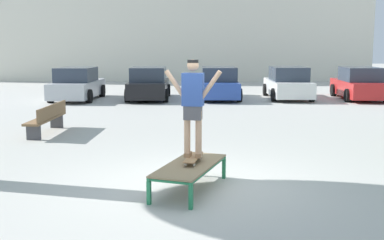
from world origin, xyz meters
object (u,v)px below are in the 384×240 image
at_px(skater, 195,101).
at_px(car_silver, 79,85).
at_px(car_black, 151,84).
at_px(car_white, 290,84).
at_px(skateboard, 195,158).
at_px(car_red, 362,85).
at_px(park_bench, 50,118).
at_px(skate_box, 192,167).
at_px(car_blue, 221,84).

relative_size(skater, car_silver, 0.40).
xyz_separation_m(car_black, car_white, (6.57, 0.27, 0.00)).
bearing_deg(skater, car_white, 72.70).
distance_m(skateboard, car_red, 16.24).
height_order(car_black, park_bench, car_black).
bearing_deg(park_bench, skater, -52.15).
height_order(skateboard, car_black, car_black).
bearing_deg(skate_box, skateboard, 70.37).
distance_m(car_blue, car_red, 6.57).
bearing_deg(car_black, car_silver, -175.63).
relative_size(skater, car_black, 0.40).
height_order(skateboard, car_silver, car_silver).
height_order(skate_box, park_bench, park_bench).
bearing_deg(car_black, car_white, 2.35).
relative_size(skateboard, car_white, 0.20).
height_order(car_white, car_red, same).
relative_size(car_silver, park_bench, 1.76).
height_order(skate_box, car_red, car_red).
xyz_separation_m(skater, car_white, (4.53, 14.53, -0.84)).
height_order(skater, car_blue, skater).
bearing_deg(car_blue, car_silver, -176.78).
height_order(car_blue, park_bench, car_blue).
distance_m(skater, car_blue, 14.45).
bearing_deg(car_blue, car_white, 2.63).
bearing_deg(car_red, skater, -118.75).
relative_size(skate_box, car_silver, 0.48).
relative_size(car_silver, car_red, 1.00).
height_order(car_black, car_blue, same).
relative_size(car_red, park_bench, 1.77).
bearing_deg(car_blue, skater, -94.93).
relative_size(skate_box, car_black, 0.48).
bearing_deg(skateboard, car_silver, 110.83).
bearing_deg(skateboard, car_black, 98.15).
distance_m(car_silver, park_bench, 8.79).
bearing_deg(car_silver, skateboard, -69.17).
bearing_deg(skateboard, car_white, 72.70).
bearing_deg(car_black, skateboard, -81.85).
bearing_deg(car_silver, car_blue, 3.22).
bearing_deg(car_blue, car_red, -1.23).
distance_m(skate_box, skater, 1.13).
xyz_separation_m(car_white, park_bench, (-8.65, -9.22, -0.24)).
height_order(skater, park_bench, skater).
bearing_deg(car_silver, park_bench, -82.11).
height_order(skateboard, park_bench, park_bench).
xyz_separation_m(skate_box, car_red, (7.86, 14.39, 0.28)).
bearing_deg(car_silver, skate_box, -69.57).
bearing_deg(car_blue, skate_box, -95.09).
bearing_deg(car_white, car_red, -5.08).
distance_m(skateboard, skater, 0.99).
xyz_separation_m(skate_box, car_silver, (-5.28, 14.16, 0.28)).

